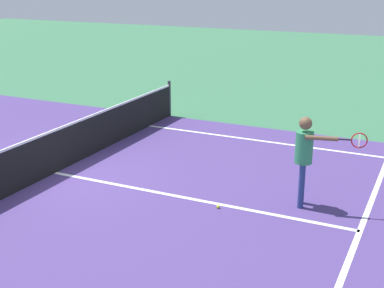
{
  "coord_description": "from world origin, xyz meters",
  "views": [
    {
      "loc": [
        -8.56,
        -7.35,
        4.16
      ],
      "look_at": [
        0.31,
        -3.13,
        1.0
      ],
      "focal_mm": 50.36,
      "sensor_mm": 36.0,
      "label": 1
    }
  ],
  "objects": [
    {
      "name": "ground_plane",
      "position": [
        0.0,
        0.0,
        0.0
      ],
      "size": [
        60.0,
        60.0,
        0.0
      ],
      "primitive_type": "plane",
      "color": "#38724C"
    },
    {
      "name": "court_surface_inbounds",
      "position": [
        0.0,
        0.0,
        0.0
      ],
      "size": [
        10.62,
        24.4,
        0.0
      ],
      "primitive_type": "cube",
      "color": "#4C387A",
      "rests_on": "ground_plane"
    },
    {
      "name": "line_sideline_right",
      "position": [
        4.11,
        -5.95,
        0.0
      ],
      "size": [
        0.1,
        11.89,
        0.01
      ],
      "primitive_type": "cube",
      "color": "white",
      "rests_on": "ground_plane"
    },
    {
      "name": "line_service_near",
      "position": [
        0.0,
        -6.4,
        0.0
      ],
      "size": [
        8.22,
        0.1,
        0.01
      ],
      "primitive_type": "cube",
      "color": "white",
      "rests_on": "ground_plane"
    },
    {
      "name": "line_center_service",
      "position": [
        0.0,
        -3.2,
        0.0
      ],
      "size": [
        0.1,
        6.4,
        0.01
      ],
      "primitive_type": "cube",
      "color": "white",
      "rests_on": "ground_plane"
    },
    {
      "name": "net",
      "position": [
        0.0,
        0.0,
        0.49
      ],
      "size": [
        10.75,
        0.09,
        1.07
      ],
      "color": "#33383D",
      "rests_on": "ground_plane"
    },
    {
      "name": "player_near",
      "position": [
        0.62,
        -5.25,
        1.06
      ],
      "size": [
        0.41,
        1.24,
        1.7
      ],
      "color": "navy",
      "rests_on": "ground_plane"
    },
    {
      "name": "tennis_ball_mid_court",
      "position": [
        -0.17,
        -3.89,
        0.03
      ],
      "size": [
        0.07,
        0.07,
        0.07
      ],
      "primitive_type": "sphere",
      "color": "#CCE033",
      "rests_on": "ground_plane"
    }
  ]
}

